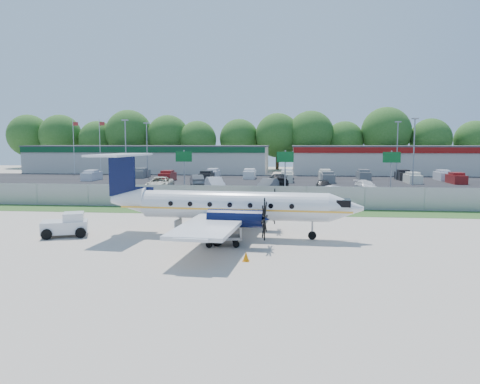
# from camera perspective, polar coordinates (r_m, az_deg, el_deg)

# --- Properties ---
(ground) EXTENTS (170.00, 170.00, 0.00)m
(ground) POSITION_cam_1_polar(r_m,az_deg,el_deg) (27.96, -1.34, -5.99)
(ground) COLOR #BBAE9E
(ground) RESTS_ON ground
(grass_verge) EXTENTS (170.00, 4.00, 0.02)m
(grass_verge) POSITION_cam_1_polar(r_m,az_deg,el_deg) (39.70, 0.94, -2.38)
(grass_verge) COLOR #2D561E
(grass_verge) RESTS_ON ground
(access_road) EXTENTS (170.00, 8.00, 0.02)m
(access_road) POSITION_cam_1_polar(r_m,az_deg,el_deg) (46.61, 1.74, -1.12)
(access_road) COLOR black
(access_road) RESTS_ON ground
(parking_lot) EXTENTS (170.00, 32.00, 0.02)m
(parking_lot) POSITION_cam_1_polar(r_m,az_deg,el_deg) (67.45, 3.14, 1.11)
(parking_lot) COLOR black
(parking_lot) RESTS_ON ground
(perimeter_fence) EXTENTS (120.00, 0.06, 1.99)m
(perimeter_fence) POSITION_cam_1_polar(r_m,az_deg,el_deg) (41.54, 1.20, -0.62)
(perimeter_fence) COLOR gray
(perimeter_fence) RESTS_ON ground
(building_west) EXTENTS (46.40, 12.40, 5.24)m
(building_west) POSITION_cam_1_polar(r_m,az_deg,el_deg) (93.32, -11.01, 3.99)
(building_west) COLOR beige
(building_west) RESTS_ON ground
(building_east) EXTENTS (44.40, 12.40, 5.24)m
(building_east) POSITION_cam_1_polar(r_m,az_deg,el_deg) (91.91, 20.37, 3.69)
(building_east) COLOR beige
(building_east) RESTS_ON ground
(sign_left) EXTENTS (1.80, 0.26, 5.00)m
(sign_left) POSITION_cam_1_polar(r_m,az_deg,el_deg) (51.39, -6.85, 3.54)
(sign_left) COLOR gray
(sign_left) RESTS_ON ground
(sign_mid) EXTENTS (1.80, 0.26, 5.00)m
(sign_mid) POSITION_cam_1_polar(r_m,az_deg,el_deg) (50.06, 5.53, 3.49)
(sign_mid) COLOR gray
(sign_mid) RESTS_ON ground
(sign_right) EXTENTS (1.80, 0.26, 5.00)m
(sign_right) POSITION_cam_1_polar(r_m,az_deg,el_deg) (51.13, 17.98, 3.28)
(sign_right) COLOR gray
(sign_right) RESTS_ON ground
(flagpole_west) EXTENTS (1.06, 0.12, 10.00)m
(flagpole_west) POSITION_cam_1_polar(r_m,az_deg,el_deg) (91.13, -19.58, 5.60)
(flagpole_west) COLOR silver
(flagpole_west) RESTS_ON ground
(flagpole_east) EXTENTS (1.06, 0.12, 10.00)m
(flagpole_east) POSITION_cam_1_polar(r_m,az_deg,el_deg) (89.07, -16.67, 5.69)
(flagpole_east) COLOR silver
(flagpole_east) RESTS_ON ground
(light_pole_nw) EXTENTS (0.90, 0.35, 9.09)m
(light_pole_nw) POSITION_cam_1_polar(r_m,az_deg,el_deg) (69.26, -13.77, 5.40)
(light_pole_nw) COLOR gray
(light_pole_nw) RESTS_ON ground
(light_pole_ne) EXTENTS (0.90, 0.35, 9.09)m
(light_pole_ne) POSITION_cam_1_polar(r_m,az_deg,el_deg) (67.14, 20.44, 5.17)
(light_pole_ne) COLOR gray
(light_pole_ne) RESTS_ON ground
(light_pole_sw) EXTENTS (0.90, 0.35, 9.09)m
(light_pole_sw) POSITION_cam_1_polar(r_m,az_deg,el_deg) (78.73, -11.28, 5.51)
(light_pole_sw) COLOR gray
(light_pole_sw) RESTS_ON ground
(light_pole_se) EXTENTS (0.90, 0.35, 9.09)m
(light_pole_se) POSITION_cam_1_polar(r_m,az_deg,el_deg) (76.87, 18.62, 5.30)
(light_pole_se) COLOR gray
(light_pole_se) RESTS_ON ground
(tree_line) EXTENTS (112.00, 6.00, 14.00)m
(tree_line) POSITION_cam_1_polar(r_m,az_deg,el_deg) (101.34, 4.18, 2.75)
(tree_line) COLOR #265719
(tree_line) RESTS_ON ground
(aircraft) EXTENTS (16.52, 16.29, 5.10)m
(aircraft) POSITION_cam_1_polar(r_m,az_deg,el_deg) (28.93, -1.36, -1.62)
(aircraft) COLOR silver
(aircraft) RESTS_ON ground
(pushback_tug) EXTENTS (3.13, 2.76, 1.46)m
(pushback_tug) POSITION_cam_1_polar(r_m,az_deg,el_deg) (31.21, -20.35, -3.79)
(pushback_tug) COLOR silver
(pushback_tug) RESTS_ON ground
(baggage_cart_near) EXTENTS (2.20, 1.45, 1.09)m
(baggage_cart_near) POSITION_cam_1_polar(r_m,az_deg,el_deg) (29.12, -5.69, -4.51)
(baggage_cart_near) COLOR gray
(baggage_cart_near) RESTS_ON ground
(baggage_cart_far) EXTENTS (2.32, 1.60, 1.12)m
(baggage_cart_far) POSITION_cam_1_polar(r_m,az_deg,el_deg) (26.68, -2.15, -5.44)
(baggage_cart_far) COLOR gray
(baggage_cart_far) RESTS_ON ground
(cone_port_wing) EXTENTS (0.34, 0.34, 0.49)m
(cone_port_wing) POSITION_cam_1_polar(r_m,az_deg,el_deg) (23.27, 0.73, -7.89)
(cone_port_wing) COLOR orange
(cone_port_wing) RESTS_ON ground
(cone_starboard_wing) EXTENTS (0.40, 0.40, 0.57)m
(cone_starboard_wing) POSITION_cam_1_polar(r_m,az_deg,el_deg) (36.26, -4.18, -2.79)
(cone_starboard_wing) COLOR orange
(cone_starboard_wing) RESTS_ON ground
(road_car_west) EXTENTS (6.54, 4.01, 1.69)m
(road_car_west) POSITION_cam_1_polar(r_m,az_deg,el_deg) (47.38, -13.82, -1.19)
(road_car_west) COLOR maroon
(road_car_west) RESTS_ON ground
(road_car_mid) EXTENTS (4.62, 2.41, 1.45)m
(road_car_mid) POSITION_cam_1_polar(r_m,az_deg,el_deg) (48.41, 10.54, -0.96)
(road_car_mid) COLOR silver
(road_car_mid) RESTS_ON ground
(parked_car_a) EXTENTS (3.19, 6.12, 1.65)m
(parked_car_a) POSITION_cam_1_polar(r_m,az_deg,el_deg) (57.94, -9.74, 0.20)
(parked_car_a) COLOR beige
(parked_car_a) RESTS_ON ground
(parked_car_b) EXTENTS (3.30, 5.21, 1.62)m
(parked_car_b) POSITION_cam_1_polar(r_m,az_deg,el_deg) (57.12, -3.09, 0.19)
(parked_car_b) COLOR silver
(parked_car_b) RESTS_ON ground
(parked_car_c) EXTENTS (2.63, 4.76, 1.49)m
(parked_car_c) POSITION_cam_1_polar(r_m,az_deg,el_deg) (56.84, 3.46, 0.16)
(parked_car_c) COLOR #595B5E
(parked_car_c) RESTS_ON ground
(parked_car_d) EXTENTS (2.06, 4.56, 1.52)m
(parked_car_d) POSITION_cam_1_polar(r_m,az_deg,el_deg) (55.86, 10.13, -0.03)
(parked_car_d) COLOR black
(parked_car_d) RESTS_ON ground
(parked_car_e) EXTENTS (2.73, 4.83, 1.32)m
(parked_car_e) POSITION_cam_1_polar(r_m,az_deg,el_deg) (57.30, 15.09, 0.01)
(parked_car_e) COLOR silver
(parked_car_e) RESTS_ON ground
(parked_car_f) EXTENTS (2.88, 4.72, 1.47)m
(parked_car_f) POSITION_cam_1_polar(r_m,az_deg,el_deg) (64.01, -5.29, 0.81)
(parked_car_f) COLOR #595B5E
(parked_car_f) RESTS_ON ground
(parked_car_g) EXTENTS (2.92, 6.08, 1.71)m
(parked_car_g) POSITION_cam_1_polar(r_m,az_deg,el_deg) (62.51, 4.71, 0.69)
(parked_car_g) COLOR black
(parked_car_g) RESTS_ON ground
(far_parking_rows) EXTENTS (56.00, 10.00, 1.60)m
(far_parking_rows) POSITION_cam_1_polar(r_m,az_deg,el_deg) (72.43, 3.35, 1.44)
(far_parking_rows) COLOR gray
(far_parking_rows) RESTS_ON ground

